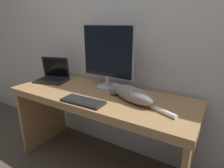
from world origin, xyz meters
The scene contains 6 objects.
wall_back centered at (0.00, 0.68, 1.30)m, with size 6.40×0.06×2.60m.
desk centered at (0.00, 0.31, 0.59)m, with size 1.61×0.62×0.73m.
monitor centered at (-0.02, 0.47, 1.03)m, with size 0.51×0.20×0.57m.
laptop centered at (-0.63, 0.37, 0.78)m, with size 0.35×0.30×0.24m.
external_keyboard centered at (0.00, 0.09, 0.75)m, with size 0.34×0.14×0.02m.
cat centered at (0.29, 0.30, 0.79)m, with size 0.59×0.28×0.12m.
Camera 1 is at (0.86, -0.91, 1.30)m, focal length 30.00 mm.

